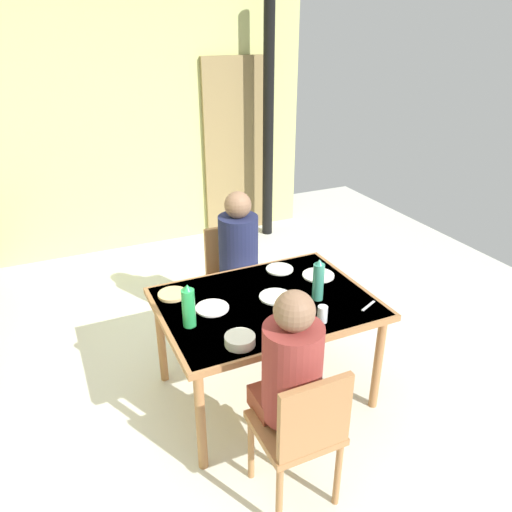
% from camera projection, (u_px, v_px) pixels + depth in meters
% --- Properties ---
extents(ground_plane, '(7.09, 7.09, 0.00)m').
position_uv_depth(ground_plane, '(206.00, 391.00, 3.42)').
color(ground_plane, silver).
extents(wall_back, '(4.28, 0.10, 2.64)m').
position_uv_depth(wall_back, '(113.00, 129.00, 5.09)').
color(wall_back, '#BBBF75').
rests_on(wall_back, ground_plane).
extents(door_wooden, '(0.80, 0.05, 2.00)m').
position_uv_depth(door_wooden, '(237.00, 148.00, 5.67)').
color(door_wooden, olive).
rests_on(door_wooden, ground_plane).
extents(stove_pipe_column, '(0.12, 0.12, 2.64)m').
position_uv_depth(stove_pipe_column, '(268.00, 122.00, 5.41)').
color(stove_pipe_column, black).
rests_on(stove_pipe_column, ground_plane).
extents(dining_table, '(1.33, 0.98, 0.73)m').
position_uv_depth(dining_table, '(266.00, 310.00, 3.13)').
color(dining_table, '#A36E41').
rests_on(dining_table, ground_plane).
extents(chair_near_diner, '(0.40, 0.40, 0.87)m').
position_uv_depth(chair_near_diner, '(302.00, 430.00, 2.43)').
color(chair_near_diner, '#A36E41').
rests_on(chair_near_diner, ground_plane).
extents(chair_far_diner, '(0.40, 0.40, 0.87)m').
position_uv_depth(chair_far_diner, '(233.00, 274.00, 3.94)').
color(chair_far_diner, '#A36E41').
rests_on(chair_far_diner, ground_plane).
extents(person_near_diner, '(0.30, 0.37, 0.77)m').
position_uv_depth(person_near_diner, '(291.00, 368.00, 2.42)').
color(person_near_diner, brown).
rests_on(person_near_diner, ground_plane).
extents(person_far_diner, '(0.30, 0.37, 0.77)m').
position_uv_depth(person_far_diner, '(239.00, 248.00, 3.70)').
color(person_far_diner, '#1C1A4F').
rests_on(person_far_diner, ground_plane).
extents(water_bottle_green_near, '(0.08, 0.08, 0.27)m').
position_uv_depth(water_bottle_green_near, '(189.00, 307.00, 2.80)').
color(water_bottle_green_near, green).
rests_on(water_bottle_green_near, dining_table).
extents(water_bottle_green_far, '(0.07, 0.07, 0.28)m').
position_uv_depth(water_bottle_green_far, '(318.00, 281.00, 3.07)').
color(water_bottle_green_far, '#388C72').
rests_on(water_bottle_green_far, dining_table).
extents(serving_bowl_center, '(0.17, 0.17, 0.05)m').
position_uv_depth(serving_bowl_center, '(240.00, 340.00, 2.67)').
color(serving_bowl_center, silver).
rests_on(serving_bowl_center, dining_table).
extents(dinner_plate_near_left, '(0.21, 0.21, 0.01)m').
position_uv_depth(dinner_plate_near_left, '(212.00, 308.00, 3.01)').
color(dinner_plate_near_left, white).
rests_on(dinner_plate_near_left, dining_table).
extents(dinner_plate_near_right, '(0.22, 0.22, 0.01)m').
position_uv_depth(dinner_plate_near_right, '(318.00, 275.00, 3.40)').
color(dinner_plate_near_right, white).
rests_on(dinner_plate_near_right, dining_table).
extents(dinner_plate_far_center, '(0.19, 0.19, 0.01)m').
position_uv_depth(dinner_plate_far_center, '(280.00, 269.00, 3.48)').
color(dinner_plate_far_center, white).
rests_on(dinner_plate_far_center, dining_table).
extents(dinner_plate_far_side, '(0.21, 0.21, 0.01)m').
position_uv_depth(dinner_plate_far_side, '(276.00, 297.00, 3.14)').
color(dinner_plate_far_side, white).
rests_on(dinner_plate_far_side, dining_table).
extents(drinking_glass_by_near_diner, '(0.06, 0.06, 0.10)m').
position_uv_depth(drinking_glass_by_near_diner, '(322.00, 314.00, 2.86)').
color(drinking_glass_by_near_diner, silver).
rests_on(drinking_glass_by_near_diner, dining_table).
extents(bread_plate_sliced, '(0.19, 0.19, 0.02)m').
position_uv_depth(bread_plate_sliced, '(173.00, 294.00, 3.15)').
color(bread_plate_sliced, '#DBB77A').
rests_on(bread_plate_sliced, dining_table).
extents(cutlery_knife_near, '(0.04, 0.15, 0.00)m').
position_uv_depth(cutlery_knife_near, '(299.00, 312.00, 2.98)').
color(cutlery_knife_near, silver).
rests_on(cutlery_knife_near, dining_table).
extents(cutlery_fork_near, '(0.14, 0.08, 0.00)m').
position_uv_depth(cutlery_fork_near, '(368.00, 306.00, 3.04)').
color(cutlery_fork_near, silver).
rests_on(cutlery_fork_near, dining_table).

